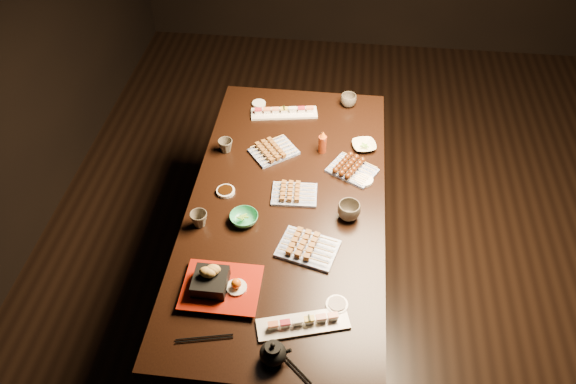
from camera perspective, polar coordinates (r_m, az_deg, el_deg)
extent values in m
plane|color=black|center=(3.34, 8.17, -7.21)|extent=(5.00, 5.00, 0.00)
cube|color=black|center=(2.87, -0.12, -6.29)|extent=(1.15, 1.91, 0.75)
imported|color=#339D67|center=(2.51, -4.49, -2.68)|extent=(0.17, 0.17, 0.04)
imported|color=beige|center=(2.89, 7.72, 4.67)|extent=(0.15, 0.15, 0.03)
imported|color=#4D463A|center=(2.50, -9.03, -2.75)|extent=(0.08, 0.08, 0.07)
imported|color=#4D463A|center=(2.52, 6.20, -1.93)|extent=(0.12, 0.12, 0.08)
imported|color=#4D463A|center=(2.85, -6.36, 4.69)|extent=(0.10, 0.10, 0.07)
imported|color=#4D463A|center=(3.16, 6.16, 9.24)|extent=(0.10, 0.10, 0.07)
cylinder|color=maroon|center=(2.82, 3.53, 5.13)|extent=(0.05, 0.05, 0.13)
cylinder|color=white|center=(2.65, -6.35, 0.08)|extent=(0.09, 0.09, 0.02)
cylinder|color=white|center=(2.71, 7.72, 1.19)|extent=(0.10, 0.10, 0.02)
cylinder|color=white|center=(2.24, 4.99, -11.36)|extent=(0.11, 0.11, 0.02)
cylinder|color=white|center=(3.17, -2.97, 8.95)|extent=(0.10, 0.10, 0.01)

